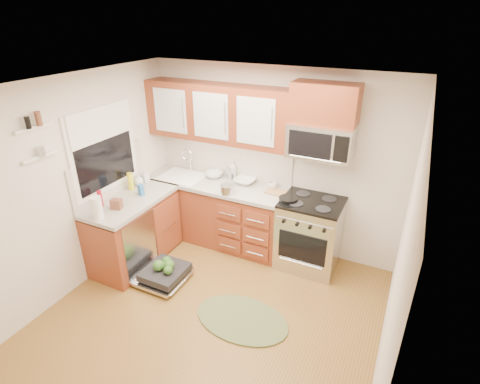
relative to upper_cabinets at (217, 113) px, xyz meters
The scene contains 38 objects.
floor 2.55m from the upper_cabinets, 65.28° to the right, with size 3.50×3.50×0.00m, color brown.
ceiling 1.84m from the upper_cabinets, 65.28° to the right, with size 3.50×3.50×0.00m, color white.
wall_back 0.97m from the upper_cabinets, 13.57° to the left, with size 3.50×0.04×2.50m, color beige.
wall_front 3.46m from the upper_cabinets, 77.70° to the right, with size 3.50×0.04×2.50m, color beige.
wall_left 1.98m from the upper_cabinets, 123.06° to the right, with size 0.04×3.50×2.50m, color beige.
wall_right 3.00m from the upper_cabinets, 32.47° to the right, with size 0.04×3.50×2.50m, color beige.
base_cabinet_back 1.46m from the upper_cabinets, 90.00° to the right, with size 2.05×0.60×0.85m, color maroon.
base_cabinet_left 1.93m from the upper_cabinets, 124.62° to the right, with size 0.60×1.25×0.85m, color maroon.
countertop_back 0.98m from the upper_cabinets, 90.00° to the right, with size 2.07×0.64×0.05m, color #A8A199.
countertop_left 1.60m from the upper_cabinets, 124.25° to the right, with size 0.64×1.27×0.05m, color #A8A199.
backsplash_back 0.68m from the upper_cabinets, 90.00° to the left, with size 2.05×0.02×0.57m, color beige.
backsplash_left 1.60m from the upper_cabinets, 133.89° to the right, with size 0.02×1.25×0.57m, color beige.
upper_cabinets is the anchor object (origin of this frame).
cabinet_over_mw 1.43m from the upper_cabinets, ahead, with size 0.76×0.35×0.47m, color maroon.
range 1.99m from the upper_cabinets, ahead, with size 0.76×0.64×0.95m, color silver, non-canonical shape.
microwave 1.42m from the upper_cabinets, ahead, with size 0.76×0.38×0.40m, color silver, non-canonical shape.
sink 1.21m from the upper_cabinets, 163.55° to the right, with size 0.62×0.50×0.26m, color white, non-canonical shape.
dishwasher 2.19m from the upper_cabinets, 96.04° to the right, with size 0.70×0.60×0.20m, color silver, non-canonical shape.
window 1.51m from the upper_cabinets, 133.21° to the right, with size 0.03×1.05×1.05m, color white, non-canonical shape.
window_blind 1.46m from the upper_cabinets, 132.50° to the right, with size 0.02×0.96×0.40m, color white.
shelf_upper 2.17m from the upper_cabinets, 117.33° to the right, with size 0.04×0.40×0.03m, color white.
shelf_lower 2.17m from the upper_cabinets, 117.33° to the right, with size 0.04×0.40×0.03m, color white.
rug 2.59m from the upper_cabinets, 53.92° to the right, with size 1.06×0.69×0.02m, color #606E3F, non-canonical shape.
skillet 1.47m from the upper_cabinets, 13.15° to the right, with size 0.24×0.24×0.04m, color black.
stock_pot 1.01m from the upper_cabinets, 47.77° to the right, with size 0.20×0.20×0.12m, color silver.
cutting_board 1.31m from the upper_cabinets, ahead, with size 0.30×0.19×0.02m, color #9D7847.
canister 0.88m from the upper_cabinets, 27.76° to the left, with size 0.11×0.11×0.17m, color silver.
paper_towel_roll 1.93m from the upper_cabinets, 113.99° to the right, with size 0.13×0.13×0.27m, color white.
mustard_bottle 1.47m from the upper_cabinets, 137.72° to the right, with size 0.07×0.07×0.24m, color yellow.
red_bottle 1.84m from the upper_cabinets, 123.31° to the right, with size 0.06×0.06×0.21m, color #B00E20.
wooden_box 1.73m from the upper_cabinets, 117.53° to the right, with size 0.12×0.09×0.12m, color brown.
blue_carton 1.42m from the upper_cabinets, 126.70° to the right, with size 0.09×0.05×0.14m, color #256AB0.
bowl_a 1.00m from the upper_cabinets, ahead, with size 0.29×0.29×0.07m, color #999999.
bowl_b 0.92m from the upper_cabinets, 166.03° to the left, with size 0.25×0.25×0.08m, color #999999.
cup 1.21m from the upper_cabinets, ahead, with size 0.12×0.12×0.10m, color #999999.
soap_bottle_a 0.84m from the upper_cabinets, 32.74° to the left, with size 0.11×0.11×0.27m, color #999999.
soap_bottle_b 1.34m from the upper_cabinets, 149.32° to the right, with size 0.08×0.08×0.18m, color #999999.
soap_bottle_c 1.41m from the upper_cabinets, 143.47° to the right, with size 0.13×0.13×0.17m, color #999999.
Camera 1 is at (1.67, -2.68, 3.08)m, focal length 28.00 mm.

